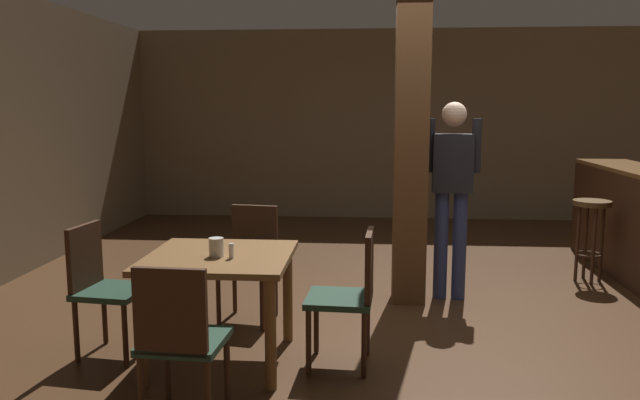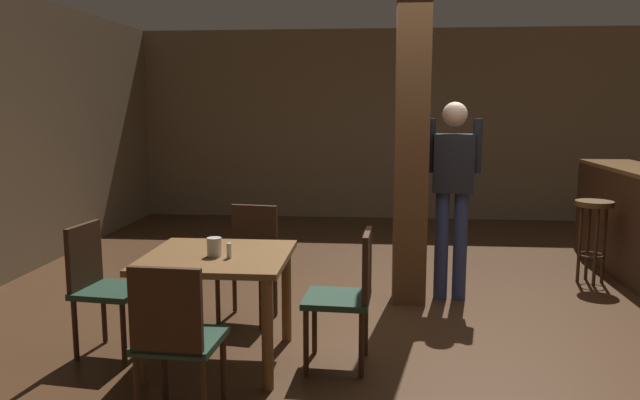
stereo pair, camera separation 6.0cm
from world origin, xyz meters
The scene contains 13 objects.
ground_plane centered at (0.00, 0.00, 0.00)m, with size 10.80×10.80×0.00m, color #422816.
wall_back centered at (0.00, 4.50, 1.40)m, with size 8.00×0.10×2.80m, color #756047.
pillar centered at (-0.14, 0.39, 1.40)m, with size 0.28×0.28×2.80m, color brown.
dining_table centered at (-1.46, -1.02, 0.61)m, with size 0.93×0.93×0.73m.
chair_south centered at (-1.46, -1.90, 0.51)m, with size 0.44×0.44×0.89m.
chair_east centered at (-0.60, -1.04, 0.51)m, with size 0.44×0.44×0.89m.
chair_west centered at (-2.28, -0.98, 0.51)m, with size 0.47×0.47×0.89m.
chair_north centered at (-1.42, -0.18, 0.51)m, with size 0.48×0.48×0.89m.
napkin_cup centered at (-1.46, -1.08, 0.79)m, with size 0.09×0.09×0.12m, color beige.
salt_shaker centered at (-1.35, -1.13, 0.78)m, with size 0.03×0.03×0.10m, color silver.
standing_person centered at (0.23, 0.48, 1.00)m, with size 0.47×0.22×1.72m.
bar_counter centered at (2.11, 1.40, 0.55)m, with size 0.56×2.32×1.07m.
bar_stool_near centered at (1.64, 1.13, 0.59)m, with size 0.35×0.35×0.79m.
Camera 1 is at (-0.49, -4.92, 1.69)m, focal length 35.00 mm.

